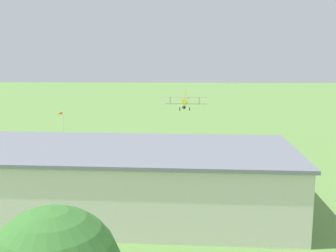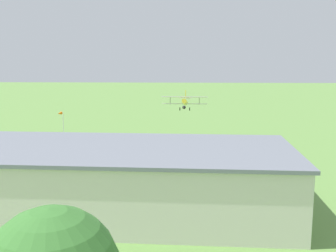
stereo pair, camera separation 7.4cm
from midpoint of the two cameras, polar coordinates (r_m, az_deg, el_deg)
ground_plane at (r=79.83m, az=-0.64°, el=-1.74°), size 400.00×400.00×0.00m
hangar at (r=41.41m, az=-7.41°, el=-7.62°), size 36.63×16.48×6.85m
biplane at (r=76.23m, az=2.42°, el=3.56°), size 8.80×7.60×3.80m
car_blue at (r=56.62m, az=11.20°, el=-5.71°), size 2.51×4.27×1.73m
car_silver at (r=59.89m, az=-20.13°, el=-5.34°), size 1.98×4.26×1.58m
person_crossing_taxiway at (r=63.13m, az=-16.74°, el=-4.42°), size 0.52×0.52×1.64m
person_beside_truck at (r=58.79m, az=6.38°, el=-5.10°), size 0.47×0.47×1.62m
windsock at (r=82.60m, az=-15.44°, el=1.55°), size 1.21×1.41×5.24m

